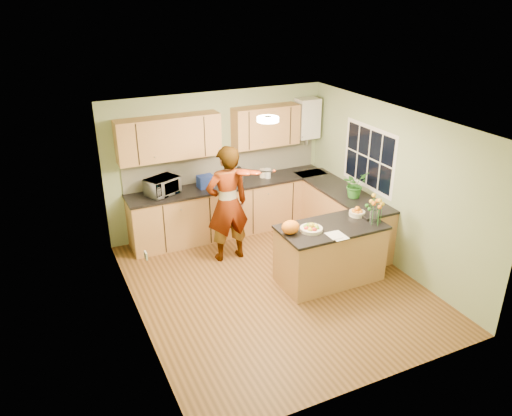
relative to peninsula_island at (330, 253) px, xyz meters
name	(u,v)px	position (x,y,z in m)	size (l,w,h in m)	color
floor	(275,286)	(-0.82, 0.18, -0.45)	(4.50, 4.50, 0.00)	#523517
ceiling	(278,121)	(-0.82, 0.18, 2.05)	(4.00, 4.50, 0.02)	white
wall_back	(218,162)	(-0.82, 2.43, 0.80)	(4.00, 0.02, 2.50)	#93A677
wall_front	(378,291)	(-0.82, -2.07, 0.80)	(4.00, 0.02, 2.50)	#93A677
wall_left	(133,238)	(-2.82, 0.18, 0.80)	(0.02, 4.50, 2.50)	#93A677
wall_right	(391,187)	(1.18, 0.18, 0.80)	(0.02, 4.50, 2.50)	#93A677
back_counter	(231,208)	(-0.72, 2.12, 0.02)	(3.64, 0.62, 0.94)	#B17C47
right_counter	(340,215)	(0.88, 1.03, 0.02)	(0.62, 2.24, 0.94)	#B17C47
splashback	(224,164)	(-0.72, 2.41, 0.75)	(3.60, 0.02, 0.52)	#ECE8CD
upper_cabinets	(211,133)	(-1.00, 2.26, 1.40)	(3.20, 0.34, 0.70)	#B17C47
boiler	(307,118)	(0.88, 2.27, 1.45)	(0.40, 0.30, 0.86)	white
window_right	(369,158)	(1.17, 0.78, 1.10)	(0.01, 1.30, 1.05)	white
light_switch	(146,255)	(-2.81, -0.42, 0.85)	(0.02, 0.09, 0.09)	white
ceiling_lamp	(268,119)	(-0.82, 0.48, 2.01)	(0.30, 0.30, 0.07)	#FFEABF
peninsula_island	(330,253)	(0.00, 0.00, 0.00)	(1.57, 0.80, 0.90)	#B17C47
fruit_dish	(311,228)	(-0.35, 0.00, 0.49)	(0.32, 0.32, 0.11)	beige
orange_bowl	(357,212)	(0.55, 0.15, 0.51)	(0.24, 0.24, 0.14)	beige
flower_vase	(375,203)	(0.60, -0.18, 0.77)	(0.26, 0.26, 0.49)	silver
orange_bag	(291,227)	(-0.66, 0.05, 0.55)	(0.26, 0.22, 0.20)	orange
papers	(338,236)	(-0.10, -0.30, 0.45)	(0.21, 0.29, 0.01)	white
violinist	(227,204)	(-1.13, 1.26, 0.51)	(0.70, 0.46, 1.91)	#E8AE8D
violin	(244,172)	(-0.93, 1.04, 1.08)	(0.62, 0.25, 0.12)	#500F05
microwave	(162,186)	(-1.92, 2.14, 0.64)	(0.52, 0.35, 0.29)	white
blue_box	(205,181)	(-1.17, 2.14, 0.60)	(0.26, 0.19, 0.21)	navy
kettle	(239,174)	(-0.54, 2.15, 0.62)	(0.17, 0.17, 0.33)	#ACADB1
jar_cream	(263,173)	(-0.08, 2.16, 0.57)	(0.10, 0.10, 0.16)	beige
jar_white	(268,173)	(-0.01, 2.09, 0.58)	(0.11, 0.11, 0.17)	white
potted_plant	(355,185)	(0.88, 0.70, 0.71)	(0.39, 0.34, 0.43)	#2B7125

